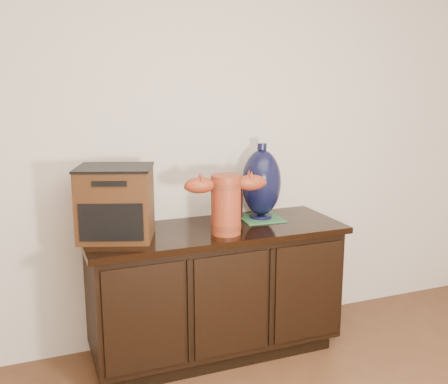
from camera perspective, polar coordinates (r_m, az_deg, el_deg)
name	(u,v)px	position (r m, az deg, el deg)	size (l,w,h in m)	color
sideboard	(215,290)	(3.06, -1.02, -10.57)	(1.46, 0.56, 0.75)	black
terracotta_vessel	(226,201)	(2.79, 0.21, -0.96)	(0.46, 0.18, 0.32)	#96381B
tv_radio	(116,203)	(2.77, -11.71, -1.16)	(0.46, 0.41, 0.38)	#3C200F
green_mat	(261,218)	(3.13, 4.04, -2.86)	(0.24, 0.24, 0.01)	#2D653C
lamp_base	(261,183)	(3.08, 4.10, 1.00)	(0.25, 0.25, 0.45)	black
spray_can	(237,203)	(3.13, 1.47, -1.22)	(0.06, 0.06, 0.18)	#53120E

